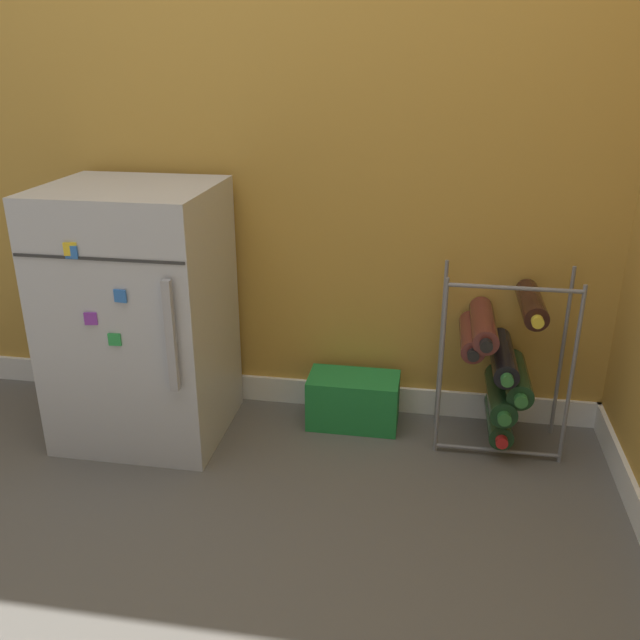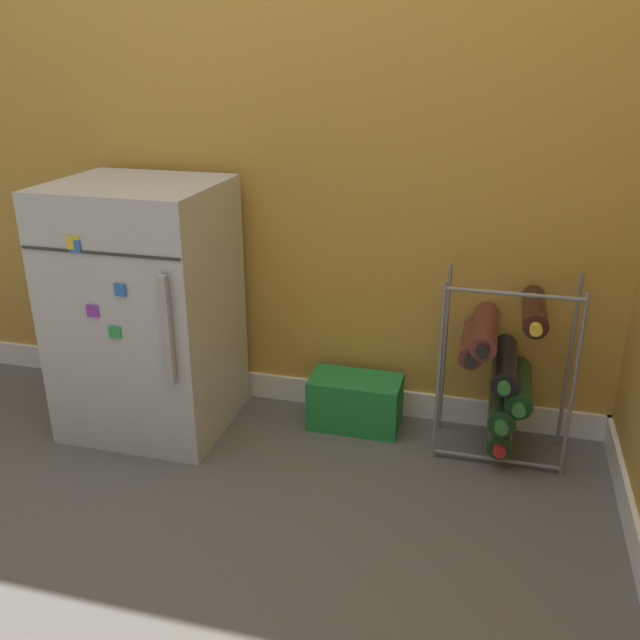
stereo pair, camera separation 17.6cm
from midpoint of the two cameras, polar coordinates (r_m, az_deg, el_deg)
ground_plane at (r=1.89m, az=-4.60°, el=-16.42°), size 14.00×14.00×0.00m
wall_back at (r=2.16m, az=1.09°, el=23.76°), size 7.03×0.07×2.50m
mini_fridge at (r=2.19m, az=-12.20°, el=0.89°), size 0.50×0.47×0.80m
wine_rack at (r=2.11m, az=17.46°, el=-4.08°), size 0.38×0.32×0.57m
soda_box at (r=2.25m, az=5.24°, el=-6.93°), size 0.30×0.16×0.17m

